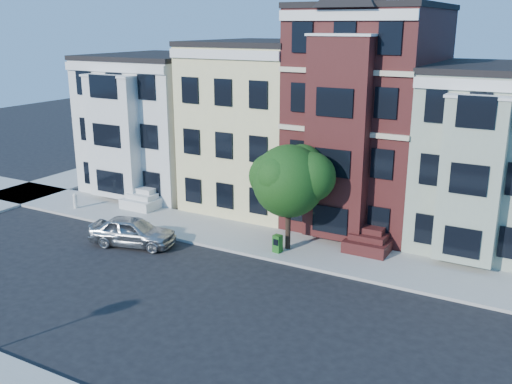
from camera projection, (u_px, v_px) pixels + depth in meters
The scene contains 10 objects.
ground at pixel (241, 325), 22.17m from camera, with size 120.00×120.00×0.00m, color black.
far_sidewalk at pixel (322, 254), 28.85m from camera, with size 60.00×4.00×0.15m, color #9E9B93.
house_white at pixel (162, 124), 40.06m from camera, with size 8.00×9.00×9.00m, color silver.
house_yellow at pixel (262, 126), 36.17m from camera, with size 7.00×9.00×10.00m, color beige.
house_brown at pixel (369, 119), 32.62m from camera, with size 7.00×9.00×12.00m, color #401614.
house_green at pixel (487, 157), 30.00m from camera, with size 6.00×9.00×9.00m, color #95A38B.
street_tree at pixel (289, 186), 28.37m from camera, with size 5.76×5.76×6.70m, color #215218, non-canonical shape.
parked_car at pixel (133, 231), 29.93m from camera, with size 1.84×4.57×1.56m, color #9B9DA1.
newspaper_box at pixel (278, 244), 28.72m from camera, with size 0.41×0.36×0.91m, color #1F621C.
fire_hydrant at pixel (75, 202), 35.62m from camera, with size 0.27×0.27×0.76m, color silver.
Camera 1 is at (10.16, -17.01, 11.22)m, focal length 40.00 mm.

